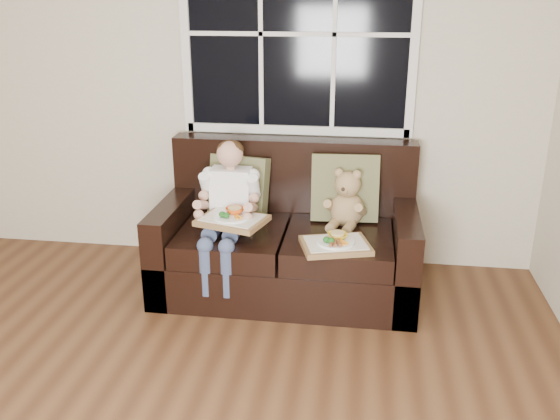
% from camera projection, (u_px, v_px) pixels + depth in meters
% --- Properties ---
extents(room_walls, '(4.52, 5.02, 2.71)m').
position_uv_depth(room_walls, '(31.00, 104.00, 1.78)').
color(room_walls, beige).
rests_on(room_walls, ground).
extents(window_back, '(1.62, 0.04, 1.37)m').
position_uv_depth(window_back, '(297.00, 34.00, 4.00)').
color(window_back, black).
rests_on(window_back, room_walls).
extents(loveseat, '(1.70, 0.92, 0.96)m').
position_uv_depth(loveseat, '(288.00, 243.00, 4.03)').
color(loveseat, black).
rests_on(loveseat, ground).
extents(pillow_left, '(0.44, 0.27, 0.42)m').
position_uv_depth(pillow_left, '(239.00, 186.00, 4.10)').
color(pillow_left, '#63643D').
rests_on(pillow_left, loveseat).
extents(pillow_right, '(0.46, 0.23, 0.46)m').
position_uv_depth(pillow_right, '(345.00, 188.00, 3.99)').
color(pillow_right, '#63643D').
rests_on(pillow_right, loveseat).
extents(child, '(0.39, 0.60, 0.87)m').
position_uv_depth(child, '(228.00, 200.00, 3.85)').
color(child, white).
rests_on(child, loveseat).
extents(teddy_bear, '(0.27, 0.32, 0.40)m').
position_uv_depth(teddy_bear, '(347.00, 202.00, 3.91)').
color(teddy_bear, tan).
rests_on(teddy_bear, loveseat).
extents(tray_left, '(0.47, 0.41, 0.09)m').
position_uv_depth(tray_left, '(232.00, 219.00, 3.73)').
color(tray_left, olive).
rests_on(tray_left, child).
extents(tray_right, '(0.47, 0.41, 0.09)m').
position_uv_depth(tray_right, '(335.00, 244.00, 3.59)').
color(tray_right, olive).
rests_on(tray_right, loveseat).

